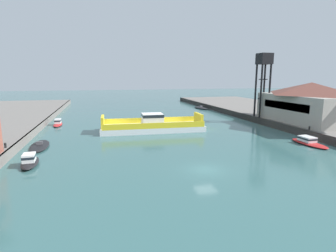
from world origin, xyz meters
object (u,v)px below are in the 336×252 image
Objects in this scene: moored_boat_near_left at (30,161)px; moored_boat_far_left at (40,146)px; moored_boat_mid_right at (308,142)px; warehouse_shed at (310,102)px; chain_ferry at (152,126)px; moored_boat_mid_left at (201,108)px; moored_boat_near_right at (58,123)px; crane_tower at (264,69)px.

moored_boat_near_left is 0.68× the size of moored_boat_far_left.
warehouse_shed is at bearing 49.01° from moored_boat_mid_right.
moored_boat_far_left is at bearing -157.10° from chain_ferry.
moored_boat_near_left is 9.44m from moored_boat_far_left.
moored_boat_far_left is at bearing 168.11° from moored_boat_mid_right.
warehouse_shed is at bearing -76.37° from moored_boat_mid_left.
moored_boat_near_left reaches higher than moored_boat_near_right.
moored_boat_near_left is 0.95× the size of moored_boat_near_right.
moored_boat_near_left is 0.68× the size of moored_boat_mid_left.
crane_tower reaches higher than moored_boat_near_right.
moored_boat_near_right is at bearing -152.51° from moored_boat_mid_left.
moored_boat_near_right is at bearing 89.99° from moored_boat_far_left.
warehouse_shed is at bearing -17.42° from moored_boat_near_right.
chain_ferry is 29.82m from crane_tower.
crane_tower is (4.66, 20.88, 12.15)m from moored_boat_mid_right.
crane_tower is at bearing -82.95° from moored_boat_mid_left.
chain_ferry is 1.05× the size of warehouse_shed.
moored_boat_near_left is 0.29× the size of warehouse_shed.
moored_boat_far_left is at bearing -135.75° from moored_boat_mid_left.
moored_boat_mid_left is at bearing 27.49° from moored_boat_near_right.
moored_boat_mid_right is at bearing 0.72° from moored_boat_near_left.
moored_boat_near_right is 55.33m from warehouse_shed.
moored_boat_near_left reaches higher than moored_boat_mid_right.
chain_ferry is at bearing -29.94° from moored_boat_near_right.
moored_boat_mid_left is 0.42× the size of warehouse_shed.
crane_tower is at bearing 122.71° from warehouse_shed.
warehouse_shed is at bearing -57.29° from crane_tower.
chain_ferry reaches higher than moored_boat_mid_left.
warehouse_shed reaches higher than moored_boat_near_left.
warehouse_shed is at bearing 13.53° from moored_boat_near_left.
moored_boat_mid_right is (42.18, -28.46, -0.07)m from moored_boat_near_right.
moored_boat_mid_right is 16.64m from warehouse_shed.
moored_boat_far_left is 0.57× the size of crane_tower.
moored_boat_far_left is at bearing -90.01° from moored_boat_near_right.
moored_boat_mid_right is 0.37× the size of warehouse_shed.
moored_boat_near_right is 0.40× the size of crane_tower.
moored_boat_near_left is 41.48m from moored_boat_mid_right.
crane_tower is at bearing -9.19° from moored_boat_near_right.
crane_tower is at bearing 24.89° from moored_boat_near_left.
moored_boat_far_left is (-0.71, 9.40, -0.38)m from moored_boat_near_left.
moored_boat_mid_right is (41.47, 0.52, -0.12)m from moored_boat_near_left.
moored_boat_mid_left is 0.99× the size of moored_boat_far_left.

